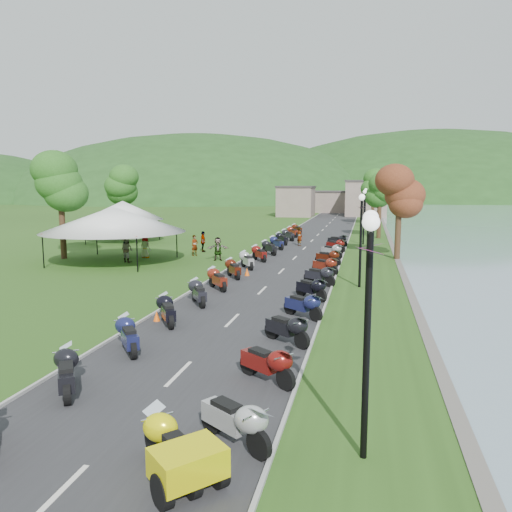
# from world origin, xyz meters

# --- Properties ---
(ground) EXTENTS (400.00, 400.00, 0.00)m
(ground) POSITION_xyz_m (0.00, 0.00, 0.00)
(ground) COLOR #33601D
(ground) RESTS_ON ground
(road) EXTENTS (7.00, 120.00, 0.02)m
(road) POSITION_xyz_m (0.00, 40.00, 0.01)
(road) COLOR #2F2F31
(road) RESTS_ON ground
(hills_backdrop) EXTENTS (360.00, 120.00, 76.00)m
(hills_backdrop) POSITION_xyz_m (0.00, 200.00, 0.00)
(hills_backdrop) COLOR #285621
(hills_backdrop) RESTS_ON ground
(far_building) EXTENTS (18.00, 16.00, 5.00)m
(far_building) POSITION_xyz_m (-2.00, 85.00, 2.50)
(far_building) COLOR gray
(far_building) RESTS_ON ground
(yellow_trike) EXTENTS (2.78, 2.73, 1.10)m
(yellow_trike) POSITION_xyz_m (1.82, -0.96, 0.55)
(yellow_trike) COLOR yellow
(yellow_trike) RESTS_ON ground
(moto_row_left) EXTENTS (2.60, 53.61, 1.10)m
(moto_row_left) POSITION_xyz_m (-2.33, 20.83, 0.55)
(moto_row_left) COLOR #331411
(moto_row_left) RESTS_ON ground
(moto_row_right) EXTENTS (2.60, 37.75, 1.10)m
(moto_row_right) POSITION_xyz_m (2.74, 18.12, 0.55)
(moto_row_right) COLOR #331411
(moto_row_right) RESTS_ON ground
(streetlamp_near) EXTENTS (1.40, 1.40, 5.00)m
(streetlamp_near) POSITION_xyz_m (5.38, 0.53, 2.50)
(streetlamp_near) COLOR black
(streetlamp_near) RESTS_ON ground
(vendor_tent_main) EXTENTS (6.80, 6.80, 4.00)m
(vendor_tent_main) POSITION_xyz_m (-12.37, 23.19, 2.00)
(vendor_tent_main) COLOR white
(vendor_tent_main) RESTS_ON ground
(vendor_tent_side) EXTENTS (5.15, 5.15, 4.00)m
(vendor_tent_side) POSITION_xyz_m (-17.74, 34.92, 2.00)
(vendor_tent_side) COLOR white
(vendor_tent_side) RESTS_ON ground
(tree_park_left) EXTENTS (3.28, 3.28, 9.12)m
(tree_park_left) POSITION_xyz_m (-17.08, 24.06, 4.56)
(tree_park_left) COLOR #327423
(tree_park_left) RESTS_ON ground
(tree_lakeside) EXTENTS (2.84, 2.84, 7.89)m
(tree_lakeside) POSITION_xyz_m (7.57, 29.13, 3.94)
(tree_lakeside) COLOR #327423
(tree_lakeside) RESTS_ON ground
(pedestrian_a) EXTENTS (0.69, 0.74, 1.64)m
(pedestrian_a) POSITION_xyz_m (-7.87, 27.60, 0.00)
(pedestrian_a) COLOR slate
(pedestrian_a) RESTS_ON ground
(pedestrian_b) EXTENTS (1.02, 0.82, 1.85)m
(pedestrian_b) POSITION_xyz_m (-11.52, 23.41, 0.00)
(pedestrian_b) COLOR slate
(pedestrian_b) RESTS_ON ground
(pedestrian_c) EXTENTS (0.62, 1.09, 1.59)m
(pedestrian_c) POSITION_xyz_m (-13.46, 26.76, 0.00)
(pedestrian_c) COLOR slate
(pedestrian_c) RESTS_ON ground
(traffic_cone_near) EXTENTS (0.29, 0.29, 0.45)m
(traffic_cone_near) POSITION_xyz_m (-3.00, 9.22, 0.22)
(traffic_cone_near) COLOR #F2590C
(traffic_cone_near) RESTS_ON ground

